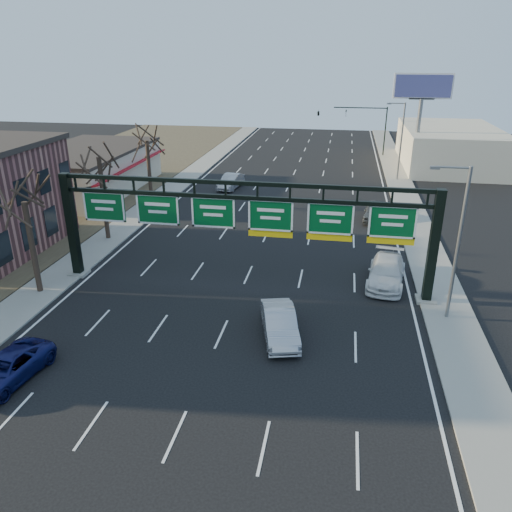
% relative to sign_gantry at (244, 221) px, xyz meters
% --- Properties ---
extents(ground, '(160.00, 160.00, 0.00)m').
position_rel_sign_gantry_xyz_m(ground, '(-0.16, -8.00, -4.63)').
color(ground, black).
rests_on(ground, ground).
extents(sidewalk_left, '(3.00, 120.00, 0.12)m').
position_rel_sign_gantry_xyz_m(sidewalk_left, '(-12.96, 12.00, -4.57)').
color(sidewalk_left, gray).
rests_on(sidewalk_left, ground).
extents(sidewalk_right, '(3.00, 120.00, 0.12)m').
position_rel_sign_gantry_xyz_m(sidewalk_right, '(12.64, 12.00, -4.57)').
color(sidewalk_right, gray).
rests_on(sidewalk_right, ground).
extents(dirt_strip_left, '(21.00, 120.00, 0.06)m').
position_rel_sign_gantry_xyz_m(dirt_strip_left, '(-25.16, 12.00, -4.60)').
color(dirt_strip_left, '#473D2B').
rests_on(dirt_strip_left, ground).
extents(lane_markings, '(21.60, 120.00, 0.01)m').
position_rel_sign_gantry_xyz_m(lane_markings, '(-0.16, 12.00, -4.62)').
color(lane_markings, white).
rests_on(lane_markings, ground).
extents(sign_gantry, '(24.60, 1.20, 7.20)m').
position_rel_sign_gantry_xyz_m(sign_gantry, '(0.00, 0.00, 0.00)').
color(sign_gantry, black).
rests_on(sign_gantry, ground).
extents(cream_strip, '(10.90, 18.40, 4.70)m').
position_rel_sign_gantry_xyz_m(cream_strip, '(-21.64, 21.00, -2.27)').
color(cream_strip, beige).
rests_on(cream_strip, ground).
extents(building_right_distant, '(12.00, 20.00, 5.00)m').
position_rel_sign_gantry_xyz_m(building_right_distant, '(19.84, 42.00, -2.13)').
color(building_right_distant, beige).
rests_on(building_right_distant, ground).
extents(tree_gantry, '(3.60, 3.60, 8.48)m').
position_rel_sign_gantry_xyz_m(tree_gantry, '(-12.96, -3.00, 2.48)').
color(tree_gantry, '#32241C').
rests_on(tree_gantry, sidewalk_left).
extents(tree_mid, '(3.60, 3.60, 9.24)m').
position_rel_sign_gantry_xyz_m(tree_mid, '(-12.96, 7.00, 3.23)').
color(tree_mid, '#32241C').
rests_on(tree_mid, sidewalk_left).
extents(tree_far, '(3.60, 3.60, 8.86)m').
position_rel_sign_gantry_xyz_m(tree_far, '(-12.96, 17.00, 2.86)').
color(tree_far, '#32241C').
rests_on(tree_far, sidewalk_left).
extents(streetlight_near, '(2.15, 0.22, 9.00)m').
position_rel_sign_gantry_xyz_m(streetlight_near, '(12.31, -2.00, 0.45)').
color(streetlight_near, slate).
rests_on(streetlight_near, sidewalk_right).
extents(streetlight_far, '(2.15, 0.22, 9.00)m').
position_rel_sign_gantry_xyz_m(streetlight_far, '(12.31, 32.00, 0.45)').
color(streetlight_far, slate).
rests_on(streetlight_far, sidewalk_right).
extents(billboard_right, '(7.00, 0.50, 12.00)m').
position_rel_sign_gantry_xyz_m(billboard_right, '(14.84, 36.98, 4.43)').
color(billboard_right, slate).
rests_on(billboard_right, ground).
extents(traffic_signal_mast, '(10.16, 0.54, 7.00)m').
position_rel_sign_gantry_xyz_m(traffic_signal_mast, '(5.53, 47.00, 0.87)').
color(traffic_signal_mast, black).
rests_on(traffic_signal_mast, ground).
extents(car_blue_suv, '(2.87, 5.10, 1.35)m').
position_rel_sign_gantry_xyz_m(car_blue_suv, '(-9.14, -11.82, -3.96)').
color(car_blue_suv, '#121753').
rests_on(car_blue_suv, ground).
extents(car_silver_sedan, '(2.85, 5.11, 1.60)m').
position_rel_sign_gantry_xyz_m(car_silver_sedan, '(3.06, -5.72, -3.83)').
color(car_silver_sedan, '#AEAEB3').
rests_on(car_silver_sedan, ground).
extents(car_white_wagon, '(3.04, 5.95, 1.65)m').
position_rel_sign_gantry_xyz_m(car_white_wagon, '(9.22, 2.26, -3.80)').
color(car_white_wagon, white).
rests_on(car_white_wagon, ground).
extents(car_grey_far, '(2.39, 4.94, 1.63)m').
position_rel_sign_gantry_xyz_m(car_grey_far, '(9.07, 16.04, -3.82)').
color(car_grey_far, '#3F4244').
rests_on(car_grey_far, ground).
extents(car_silver_distant, '(2.36, 5.03, 1.60)m').
position_rel_sign_gantry_xyz_m(car_silver_distant, '(-6.49, 24.78, -3.83)').
color(car_silver_distant, '#A2A1A6').
rests_on(car_silver_distant, ground).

